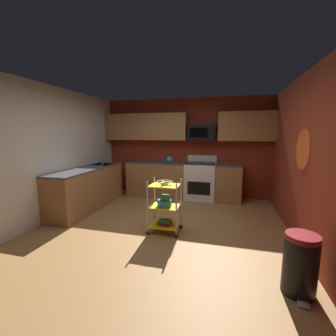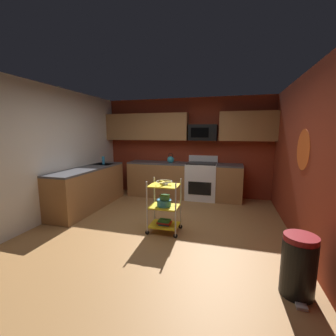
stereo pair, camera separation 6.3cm
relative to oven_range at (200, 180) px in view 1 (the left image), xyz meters
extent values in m
cube|color=#A87542|center=(-0.47, -2.10, -0.50)|extent=(4.40, 4.80, 0.04)
cube|color=maroon|center=(-0.47, 0.33, 0.82)|extent=(4.52, 0.06, 2.60)
cube|color=silver|center=(-2.70, -2.10, 0.82)|extent=(0.06, 4.80, 2.60)
cube|color=maroon|center=(1.76, -2.10, 0.82)|extent=(0.06, 4.80, 2.60)
cylinder|color=#E5591E|center=(1.73, -1.94, 0.97)|extent=(0.00, 0.61, 0.61)
cube|color=#9E6B3D|center=(-0.47, 0.00, -0.04)|extent=(2.95, 0.60, 0.88)
cube|color=#4C4C51|center=(-0.47, 0.00, 0.42)|extent=(2.95, 0.60, 0.04)
cube|color=#9E6B3D|center=(-2.37, -1.39, -0.04)|extent=(0.60, 2.17, 0.88)
cube|color=#4C4C51|center=(-2.37, -1.39, 0.42)|extent=(0.60, 2.17, 0.04)
cube|color=#B7BABC|center=(-2.37, -0.75, 0.36)|extent=(0.44, 0.36, 0.16)
cube|color=white|center=(0.00, 0.00, -0.02)|extent=(0.76, 0.64, 0.92)
cube|color=black|center=(0.00, -0.33, -0.13)|extent=(0.56, 0.01, 0.32)
cube|color=white|center=(0.00, 0.29, 0.53)|extent=(0.76, 0.06, 0.18)
cube|color=black|center=(0.00, 0.00, 0.45)|extent=(0.72, 0.60, 0.02)
cube|color=#9E6B3D|center=(-1.53, 0.13, 1.37)|extent=(2.27, 0.33, 0.70)
cube|color=#9E6B3D|center=(1.07, 0.13, 1.37)|extent=(1.33, 0.33, 0.70)
cube|color=black|center=(0.00, 0.11, 1.22)|extent=(0.70, 0.38, 0.40)
cube|color=black|center=(-0.06, -0.09, 1.22)|extent=(0.44, 0.01, 0.24)
cylinder|color=silver|center=(-0.60, -2.34, 0.00)|extent=(0.02, 0.02, 0.88)
cylinder|color=black|center=(-0.60, -2.34, -0.44)|extent=(0.07, 0.02, 0.07)
cylinder|color=silver|center=(-0.11, -2.34, 0.00)|extent=(0.02, 0.02, 0.88)
cylinder|color=black|center=(-0.11, -2.34, -0.44)|extent=(0.07, 0.02, 0.07)
cylinder|color=silver|center=(-0.60, -1.96, 0.00)|extent=(0.02, 0.02, 0.88)
cylinder|color=black|center=(-0.60, -1.96, -0.44)|extent=(0.07, 0.02, 0.07)
cylinder|color=silver|center=(-0.11, -1.96, 0.00)|extent=(0.02, 0.02, 0.88)
cylinder|color=black|center=(-0.11, -1.96, -0.44)|extent=(0.07, 0.02, 0.07)
cube|color=yellow|center=(-0.36, -2.15, -0.36)|extent=(0.49, 0.38, 0.02)
cube|color=yellow|center=(-0.36, -2.15, -0.03)|extent=(0.49, 0.38, 0.02)
cube|color=yellow|center=(-0.36, -2.15, 0.34)|extent=(0.49, 0.38, 0.02)
torus|color=silver|center=(-0.36, -2.15, 0.41)|extent=(0.27, 0.27, 0.01)
cylinder|color=silver|center=(-0.36, -2.15, 0.36)|extent=(0.12, 0.12, 0.02)
ellipsoid|color=yellow|center=(-0.31, -2.13, 0.40)|extent=(0.17, 0.09, 0.04)
ellipsoid|color=yellow|center=(-0.39, -2.12, 0.40)|extent=(0.15, 0.14, 0.04)
ellipsoid|color=yellow|center=(-0.37, -2.20, 0.40)|extent=(0.08, 0.17, 0.04)
cylinder|color=#338CBF|center=(-0.36, -2.15, 0.04)|extent=(0.24, 0.24, 0.11)
torus|color=#338CBF|center=(-0.36, -2.15, 0.09)|extent=(0.25, 0.25, 0.01)
cylinder|color=#387F4C|center=(-0.35, -2.16, 0.13)|extent=(0.17, 0.17, 0.08)
torus|color=#387F4C|center=(-0.35, -2.16, 0.17)|extent=(0.18, 0.18, 0.01)
cube|color=#1E4C8C|center=(-0.36, -2.15, -0.34)|extent=(0.19, 0.18, 0.02)
cube|color=#B22626|center=(-0.36, -2.15, -0.31)|extent=(0.24, 0.18, 0.03)
cube|color=#26723F|center=(-0.36, -2.15, -0.28)|extent=(0.20, 0.16, 0.03)
sphere|color=teal|center=(-0.82, 0.00, 0.51)|extent=(0.18, 0.18, 0.18)
sphere|color=black|center=(-0.82, 0.00, 0.60)|extent=(0.03, 0.03, 0.03)
cone|color=teal|center=(-0.74, 0.00, 0.53)|extent=(0.09, 0.04, 0.06)
torus|color=black|center=(-0.82, 0.00, 0.63)|extent=(0.12, 0.01, 0.12)
cylinder|color=#2D8CBF|center=(-2.33, -0.80, 0.54)|extent=(0.06, 0.06, 0.20)
cylinder|color=black|center=(1.43, -3.24, -0.18)|extent=(0.34, 0.34, 0.60)
cylinder|color=maroon|center=(1.43, -3.24, 0.15)|extent=(0.33, 0.33, 0.06)
cube|color=#B2B2B7|center=(1.43, -3.45, -0.46)|extent=(0.10, 0.08, 0.03)
camera|label=1|loc=(0.64, -5.71, 1.23)|focal=24.09mm
camera|label=2|loc=(0.70, -5.69, 1.23)|focal=24.09mm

